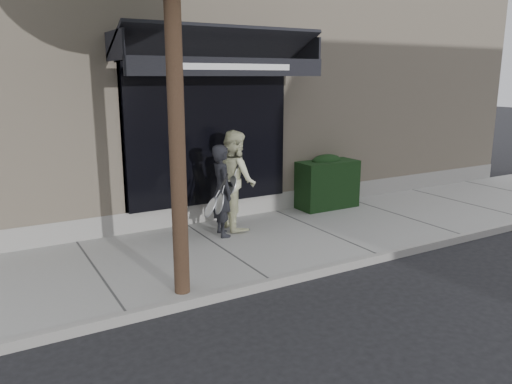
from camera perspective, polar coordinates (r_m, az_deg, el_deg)
ground at (r=9.28m, az=7.22°, el=-4.95°), size 80.00×80.00×0.00m
sidewalk at (r=9.26m, az=7.23°, el=-4.60°), size 20.00×3.00×0.12m
curb at (r=8.15m, az=13.86°, el=-7.30°), size 20.00×0.10×0.14m
building_facade at (r=13.11m, az=-5.93°, el=12.48°), size 14.30×8.04×5.64m
hedge at (r=10.72m, az=7.99°, el=1.12°), size 1.30×0.70×1.14m
pedestrian_front at (r=8.66m, az=-3.90°, el=0.13°), size 0.74×0.85×1.61m
pedestrian_back at (r=9.06m, az=-2.41°, el=1.41°), size 0.76×0.93×1.81m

